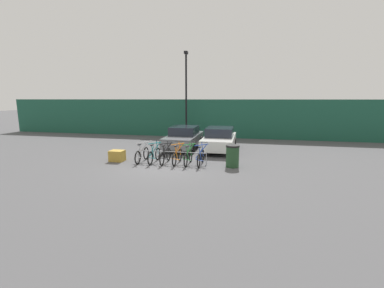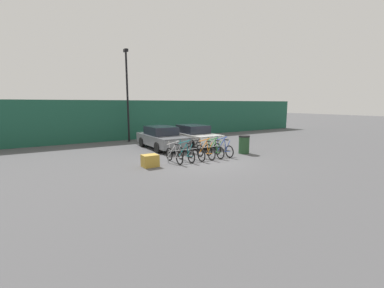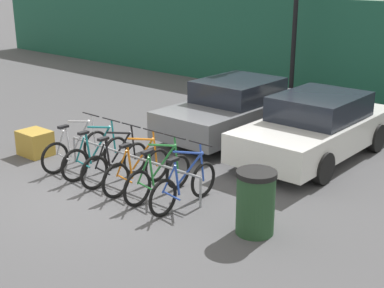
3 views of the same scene
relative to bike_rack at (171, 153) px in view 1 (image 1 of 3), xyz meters
The scene contains 14 objects.
ground_plane 0.83m from the bike_rack, 91.83° to the right, with size 120.00×120.00×0.00m, color #4C4C4F.
hoarding_wall 8.89m from the bike_rack, 90.14° to the left, with size 36.00×0.16×3.08m, color #19513D.
bike_rack is the anchor object (origin of this frame).
bicycle_silver 1.51m from the bike_rack, behind, with size 0.68×1.71×1.05m.
bicycle_teal 0.88m from the bike_rack, behind, with size 0.68×1.71×1.05m.
bicycle_black 0.33m from the bike_rack, 151.14° to the right, with size 0.68×1.71×1.05m.
bicycle_orange 0.38m from the bike_rack, 23.91° to the right, with size 0.68×1.71×1.05m.
bicycle_green 0.91m from the bike_rack, ahead, with size 0.68×1.71×1.05m.
bicycle_blue 1.51m from the bike_rack, ahead, with size 0.68×1.71×1.05m.
car_grey 3.83m from the bike_rack, 94.56° to the left, with size 1.91×4.29×1.40m.
car_white 4.15m from the bike_rack, 61.46° to the left, with size 1.91×4.36×1.40m.
lamp_post 8.53m from the bike_rack, 98.13° to the left, with size 0.24×0.44×6.67m.
trash_bin 3.00m from the bike_rack, ahead, with size 0.63×0.63×1.03m.
cargo_crate 2.82m from the bike_rack, behind, with size 0.70×0.56×0.55m, color #B28C33.
Camera 1 is at (3.64, -11.24, 3.13)m, focal length 24.00 mm.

